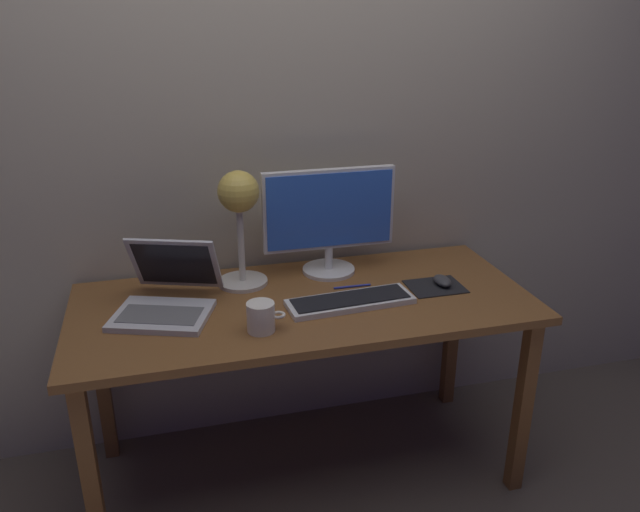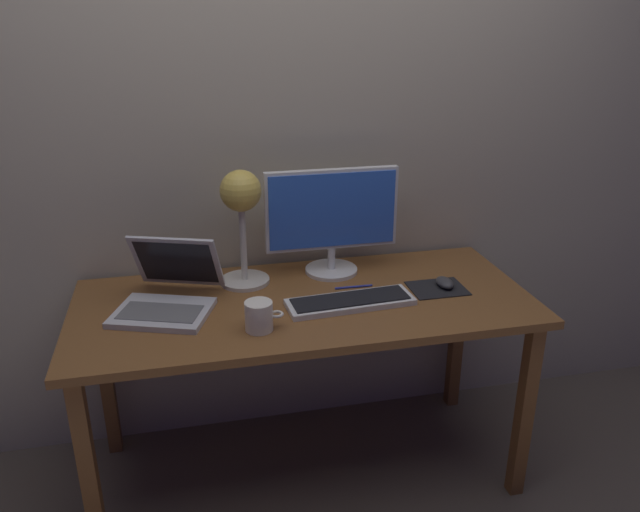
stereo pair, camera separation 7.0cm
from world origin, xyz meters
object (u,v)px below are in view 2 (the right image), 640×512
monitor (332,217)px  keyboard_main (350,301)px  mouse (445,283)px  pen (354,287)px  desk_lamp (241,205)px  coffee_mug (259,316)px  laptop (169,288)px

monitor → keyboard_main: 0.36m
mouse → pen: 0.33m
desk_lamp → pen: desk_lamp is taller
desk_lamp → coffee_mug: 0.46m
keyboard_main → desk_lamp: (-0.33, 0.27, 0.29)m
laptop → pen: (0.65, -0.00, -0.06)m
monitor → desk_lamp: desk_lamp is taller
keyboard_main → laptop: size_ratio=1.04×
mouse → monitor: bearing=147.8°
mouse → pen: bearing=167.8°
mouse → pen: size_ratio=0.69×
monitor → mouse: (0.37, -0.23, -0.21)m
monitor → mouse: size_ratio=5.24×
keyboard_main → coffee_mug: bearing=-161.6°
monitor → pen: (0.04, -0.16, -0.22)m
laptop → desk_lamp: size_ratio=1.01×
keyboard_main → coffee_mug: (-0.33, -0.11, 0.04)m
pen → mouse: bearing=-12.2°
monitor → coffee_mug: monitor is taller
coffee_mug → pen: (0.38, 0.24, -0.04)m
pen → monitor: bearing=105.2°
desk_lamp → pen: size_ratio=3.06×
keyboard_main → coffee_mug: 0.35m
monitor → laptop: monitor is taller
monitor → mouse: monitor is taller
desk_lamp → coffee_mug: desk_lamp is taller
monitor → pen: monitor is taller
keyboard_main → pen: keyboard_main is taller
laptop → coffee_mug: laptop is taller
keyboard_main → mouse: bearing=9.3°
keyboard_main → desk_lamp: 0.52m
monitor → coffee_mug: 0.55m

